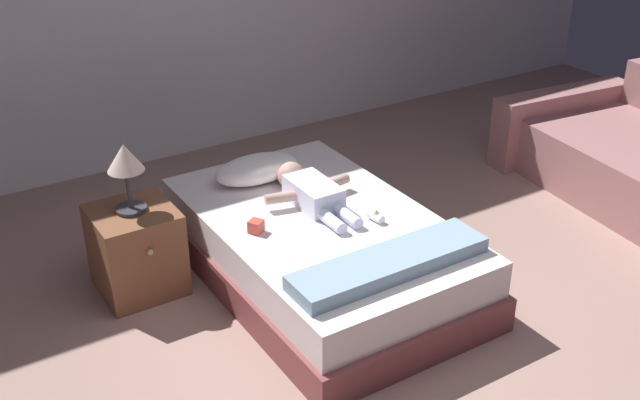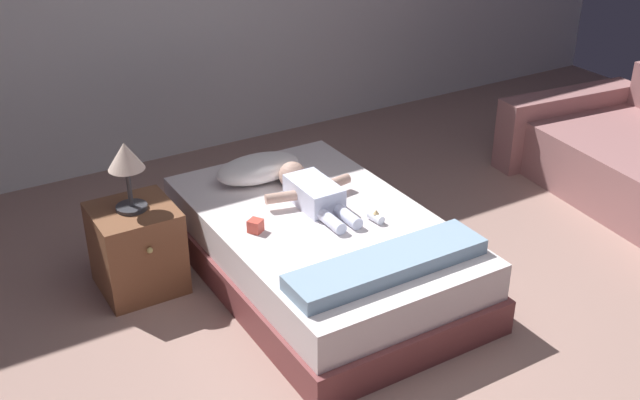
{
  "view_description": "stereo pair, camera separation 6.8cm",
  "coord_description": "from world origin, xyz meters",
  "px_view_note": "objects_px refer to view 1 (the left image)",
  "views": [
    {
      "loc": [
        -1.93,
        -1.98,
        2.32
      ],
      "look_at": [
        -0.06,
        0.99,
        0.48
      ],
      "focal_mm": 43.29,
      "sensor_mm": 36.0,
      "label": 1
    },
    {
      "loc": [
        -1.88,
        -2.02,
        2.32
      ],
      "look_at": [
        -0.06,
        0.99,
        0.48
      ],
      "focal_mm": 43.29,
      "sensor_mm": 36.0,
      "label": 2
    }
  ],
  "objects_px": {
    "nightstand": "(137,250)",
    "baby_bottle": "(376,216)",
    "baby": "(310,191)",
    "lamp": "(125,163)",
    "pillow": "(257,169)",
    "toothbrush": "(337,188)",
    "bed": "(320,249)",
    "toy_block": "(256,226)"
  },
  "relations": [
    {
      "from": "pillow",
      "to": "nightstand",
      "type": "relative_size",
      "value": 1.08
    },
    {
      "from": "baby",
      "to": "baby_bottle",
      "type": "distance_m",
      "value": 0.4
    },
    {
      "from": "lamp",
      "to": "toy_block",
      "type": "relative_size",
      "value": 4.06
    },
    {
      "from": "baby",
      "to": "toy_block",
      "type": "xyz_separation_m",
      "value": [
        -0.4,
        -0.13,
        -0.03
      ]
    },
    {
      "from": "nightstand",
      "to": "toothbrush",
      "type": "bearing_deg",
      "value": -10.79
    },
    {
      "from": "toothbrush",
      "to": "lamp",
      "type": "distance_m",
      "value": 1.18
    },
    {
      "from": "toothbrush",
      "to": "lamp",
      "type": "relative_size",
      "value": 0.39
    },
    {
      "from": "pillow",
      "to": "baby",
      "type": "xyz_separation_m",
      "value": [
        0.12,
        -0.39,
        -0.01
      ]
    },
    {
      "from": "toy_block",
      "to": "baby_bottle",
      "type": "xyz_separation_m",
      "value": [
        0.58,
        -0.23,
        -0.01
      ]
    },
    {
      "from": "lamp",
      "to": "toothbrush",
      "type": "bearing_deg",
      "value": -10.79
    },
    {
      "from": "toothbrush",
      "to": "nightstand",
      "type": "xyz_separation_m",
      "value": [
        -1.11,
        0.21,
        -0.16
      ]
    },
    {
      "from": "toothbrush",
      "to": "toy_block",
      "type": "bearing_deg",
      "value": -163.01
    },
    {
      "from": "pillow",
      "to": "baby",
      "type": "bearing_deg",
      "value": -72.71
    },
    {
      "from": "lamp",
      "to": "baby_bottle",
      "type": "xyz_separation_m",
      "value": [
        1.08,
        -0.62,
        -0.32
      ]
    },
    {
      "from": "pillow",
      "to": "toy_block",
      "type": "relative_size",
      "value": 5.59
    },
    {
      "from": "baby",
      "to": "nightstand",
      "type": "xyz_separation_m",
      "value": [
        -0.9,
        0.26,
        -0.21
      ]
    },
    {
      "from": "bed",
      "to": "baby",
      "type": "bearing_deg",
      "value": 75.21
    },
    {
      "from": "lamp",
      "to": "baby_bottle",
      "type": "relative_size",
      "value": 3.89
    },
    {
      "from": "pillow",
      "to": "lamp",
      "type": "height_order",
      "value": "lamp"
    },
    {
      "from": "toothbrush",
      "to": "baby_bottle",
      "type": "height_order",
      "value": "baby_bottle"
    },
    {
      "from": "toothbrush",
      "to": "lamp",
      "type": "bearing_deg",
      "value": 169.21
    },
    {
      "from": "lamp",
      "to": "toy_block",
      "type": "xyz_separation_m",
      "value": [
        0.5,
        -0.4,
        -0.32
      ]
    },
    {
      "from": "nightstand",
      "to": "bed",
      "type": "bearing_deg",
      "value": -26.94
    },
    {
      "from": "pillow",
      "to": "lamp",
      "type": "relative_size",
      "value": 1.38
    },
    {
      "from": "bed",
      "to": "baby_bottle",
      "type": "bearing_deg",
      "value": -40.75
    },
    {
      "from": "pillow",
      "to": "baby",
      "type": "height_order",
      "value": "baby"
    },
    {
      "from": "pillow",
      "to": "toothbrush",
      "type": "height_order",
      "value": "pillow"
    },
    {
      "from": "nightstand",
      "to": "baby_bottle",
      "type": "xyz_separation_m",
      "value": [
        1.08,
        -0.62,
        0.18
      ]
    },
    {
      "from": "lamp",
      "to": "bed",
      "type": "bearing_deg",
      "value": -26.95
    },
    {
      "from": "bed",
      "to": "toothbrush",
      "type": "relative_size",
      "value": 12.69
    },
    {
      "from": "baby_bottle",
      "to": "bed",
      "type": "bearing_deg",
      "value": 139.25
    },
    {
      "from": "bed",
      "to": "pillow",
      "type": "height_order",
      "value": "pillow"
    },
    {
      "from": "toothbrush",
      "to": "lamp",
      "type": "xyz_separation_m",
      "value": [
        -1.11,
        0.21,
        0.34
      ]
    },
    {
      "from": "baby",
      "to": "lamp",
      "type": "bearing_deg",
      "value": 163.67
    },
    {
      "from": "lamp",
      "to": "pillow",
      "type": "bearing_deg",
      "value": 8.86
    },
    {
      "from": "bed",
      "to": "toy_block",
      "type": "distance_m",
      "value": 0.42
    },
    {
      "from": "baby",
      "to": "toothbrush",
      "type": "bearing_deg",
      "value": 14.27
    },
    {
      "from": "pillow",
      "to": "baby_bottle",
      "type": "bearing_deg",
      "value": -68.4
    },
    {
      "from": "bed",
      "to": "lamp",
      "type": "height_order",
      "value": "lamp"
    },
    {
      "from": "bed",
      "to": "baby_bottle",
      "type": "relative_size",
      "value": 19.08
    },
    {
      "from": "toothbrush",
      "to": "nightstand",
      "type": "distance_m",
      "value": 1.14
    },
    {
      "from": "toothbrush",
      "to": "pillow",
      "type": "bearing_deg",
      "value": 134.51
    }
  ]
}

